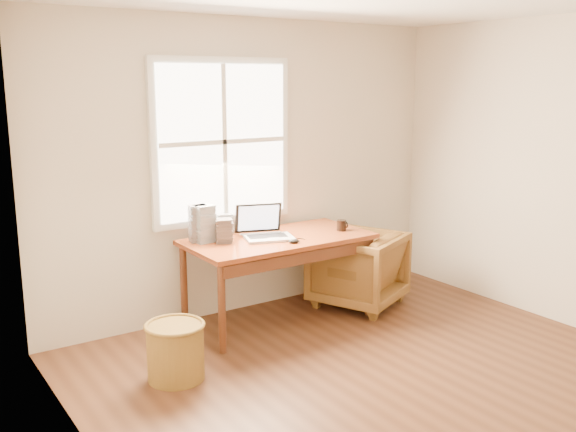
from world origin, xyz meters
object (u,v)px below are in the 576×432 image
desk (278,239)px  armchair (357,269)px  laptop (269,220)px  wicker_stool (176,352)px  cd_stack_a (204,224)px  coffee_mug (341,225)px

desk → armchair: 0.91m
laptop → wicker_stool: bearing=-136.3°
wicker_stool → cd_stack_a: 1.20m
cd_stack_a → coffee_mug: bearing=-14.8°
cd_stack_a → wicker_stool: bearing=-129.6°
laptop → coffee_mug: (0.70, -0.09, -0.12)m
armchair → cd_stack_a: size_ratio=2.50×
desk → cd_stack_a: (-0.60, 0.20, 0.17)m
desk → coffee_mug: coffee_mug is taller
coffee_mug → cd_stack_a: cd_stack_a is taller
wicker_stool → laptop: bearing=25.3°
desk → cd_stack_a: bearing=161.6°
armchair → coffee_mug: size_ratio=8.06×
armchair → wicker_stool: bearing=-10.9°
coffee_mug → laptop: bearing=179.5°
laptop → cd_stack_a: (-0.50, 0.22, -0.01)m
wicker_stool → cd_stack_a: size_ratio=1.30×
wicker_stool → cd_stack_a: (0.62, 0.75, 0.70)m
armchair → cd_stack_a: bearing=-35.0°
laptop → coffee_mug: laptop is taller
coffee_mug → wicker_stool: bearing=-159.4°
wicker_stool → coffee_mug: (1.82, 0.43, 0.60)m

